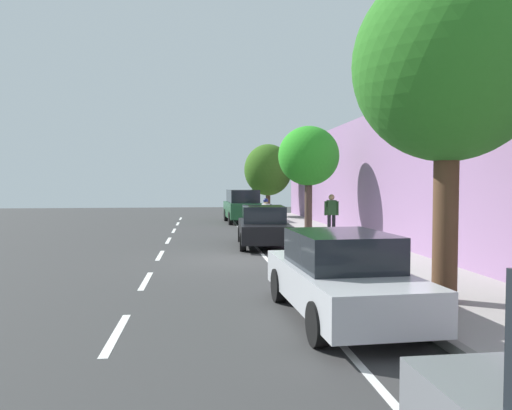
{
  "coord_description": "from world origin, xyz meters",
  "views": [
    {
      "loc": [
        -1.33,
        -14.97,
        2.38
      ],
      "look_at": [
        1.4,
        8.86,
        1.3
      ],
      "focal_mm": 34.12,
      "sensor_mm": 36.0,
      "label": 1
    }
  ],
  "objects_px": {
    "parked_sedan_black_mid": "(263,226)",
    "street_tree_corner": "(268,170)",
    "parked_suv_green_far": "(242,206)",
    "cyclist_with_backpack": "(266,211)",
    "parked_sedan_silver_second": "(340,276)",
    "fire_hydrant": "(274,216)",
    "street_tree_far_end": "(309,157)",
    "pedestrian_on_phone": "(331,212)",
    "bicycle_at_curb": "(261,222)",
    "street_tree_mid_block": "(448,66)"
  },
  "relations": [
    {
      "from": "parked_sedan_silver_second",
      "to": "parked_suv_green_far",
      "type": "distance_m",
      "value": 20.99
    },
    {
      "from": "fire_hydrant",
      "to": "street_tree_corner",
      "type": "bearing_deg",
      "value": 84.78
    },
    {
      "from": "street_tree_mid_block",
      "to": "street_tree_corner",
      "type": "bearing_deg",
      "value": 90.0
    },
    {
      "from": "parked_sedan_silver_second",
      "to": "street_tree_corner",
      "type": "height_order",
      "value": "street_tree_corner"
    },
    {
      "from": "pedestrian_on_phone",
      "to": "street_tree_corner",
      "type": "bearing_deg",
      "value": 94.28
    },
    {
      "from": "parked_sedan_black_mid",
      "to": "street_tree_far_end",
      "type": "height_order",
      "value": "street_tree_far_end"
    },
    {
      "from": "parked_sedan_black_mid",
      "to": "parked_suv_green_far",
      "type": "bearing_deg",
      "value": 89.11
    },
    {
      "from": "cyclist_with_backpack",
      "to": "pedestrian_on_phone",
      "type": "xyz_separation_m",
      "value": [
        2.22,
        -4.16,
        0.17
      ]
    },
    {
      "from": "parked_suv_green_far",
      "to": "pedestrian_on_phone",
      "type": "bearing_deg",
      "value": -72.12
    },
    {
      "from": "parked_sedan_black_mid",
      "to": "street_tree_far_end",
      "type": "bearing_deg",
      "value": 43.0
    },
    {
      "from": "fire_hydrant",
      "to": "street_tree_far_end",
      "type": "bearing_deg",
      "value": -84.05
    },
    {
      "from": "pedestrian_on_phone",
      "to": "fire_hydrant",
      "type": "bearing_deg",
      "value": 104.4
    },
    {
      "from": "street_tree_far_end",
      "to": "pedestrian_on_phone",
      "type": "relative_size",
      "value": 2.64
    },
    {
      "from": "pedestrian_on_phone",
      "to": "fire_hydrant",
      "type": "height_order",
      "value": "pedestrian_on_phone"
    },
    {
      "from": "bicycle_at_curb",
      "to": "street_tree_mid_block",
      "type": "bearing_deg",
      "value": -84.64
    },
    {
      "from": "bicycle_at_curb",
      "to": "fire_hydrant",
      "type": "xyz_separation_m",
      "value": [
        0.9,
        1.42,
        0.19
      ]
    },
    {
      "from": "parked_sedan_black_mid",
      "to": "cyclist_with_backpack",
      "type": "distance_m",
      "value": 6.06
    },
    {
      "from": "bicycle_at_curb",
      "to": "street_tree_far_end",
      "type": "distance_m",
      "value": 5.57
    },
    {
      "from": "cyclist_with_backpack",
      "to": "street_tree_mid_block",
      "type": "bearing_deg",
      "value": -85.32
    },
    {
      "from": "street_tree_corner",
      "to": "street_tree_far_end",
      "type": "bearing_deg",
      "value": -90.0
    },
    {
      "from": "parked_sedan_black_mid",
      "to": "parked_suv_green_far",
      "type": "relative_size",
      "value": 0.94
    },
    {
      "from": "parked_suv_green_far",
      "to": "street_tree_far_end",
      "type": "height_order",
      "value": "street_tree_far_end"
    },
    {
      "from": "parked_suv_green_far",
      "to": "bicycle_at_curb",
      "type": "relative_size",
      "value": 2.96
    },
    {
      "from": "street_tree_mid_block",
      "to": "parked_sedan_black_mid",
      "type": "bearing_deg",
      "value": 103.0
    },
    {
      "from": "parked_suv_green_far",
      "to": "street_tree_corner",
      "type": "xyz_separation_m",
      "value": [
        2.03,
        3.39,
        2.25
      ]
    },
    {
      "from": "street_tree_far_end",
      "to": "fire_hydrant",
      "type": "bearing_deg",
      "value": 95.95
    },
    {
      "from": "cyclist_with_backpack",
      "to": "street_tree_corner",
      "type": "bearing_deg",
      "value": 81.44
    },
    {
      "from": "parked_sedan_silver_second",
      "to": "pedestrian_on_phone",
      "type": "relative_size",
      "value": 2.55
    },
    {
      "from": "parked_suv_green_far",
      "to": "bicycle_at_curb",
      "type": "distance_m",
      "value": 4.71
    },
    {
      "from": "bicycle_at_curb",
      "to": "street_tree_mid_block",
      "type": "height_order",
      "value": "street_tree_mid_block"
    },
    {
      "from": "parked_suv_green_far",
      "to": "fire_hydrant",
      "type": "distance_m",
      "value": 3.54
    },
    {
      "from": "fire_hydrant",
      "to": "cyclist_with_backpack",
      "type": "bearing_deg",
      "value": -109.79
    },
    {
      "from": "cyclist_with_backpack",
      "to": "street_tree_corner",
      "type": "xyz_separation_m",
      "value": [
        1.27,
        8.46,
        2.29
      ]
    },
    {
      "from": "cyclist_with_backpack",
      "to": "pedestrian_on_phone",
      "type": "relative_size",
      "value": 0.93
    },
    {
      "from": "parked_sedan_black_mid",
      "to": "cyclist_with_backpack",
      "type": "relative_size",
      "value": 2.76
    },
    {
      "from": "parked_suv_green_far",
      "to": "fire_hydrant",
      "type": "xyz_separation_m",
      "value": [
        1.43,
        -3.21,
        -0.44
      ]
    },
    {
      "from": "street_tree_mid_block",
      "to": "fire_hydrant",
      "type": "relative_size",
      "value": 7.43
    },
    {
      "from": "street_tree_far_end",
      "to": "pedestrian_on_phone",
      "type": "bearing_deg",
      "value": -14.16
    },
    {
      "from": "cyclist_with_backpack",
      "to": "street_tree_far_end",
      "type": "height_order",
      "value": "street_tree_far_end"
    },
    {
      "from": "street_tree_corner",
      "to": "fire_hydrant",
      "type": "relative_size",
      "value": 5.79
    },
    {
      "from": "cyclist_with_backpack",
      "to": "street_tree_mid_block",
      "type": "relative_size",
      "value": 0.26
    },
    {
      "from": "parked_sedan_silver_second",
      "to": "parked_suv_green_far",
      "type": "height_order",
      "value": "parked_suv_green_far"
    },
    {
      "from": "cyclist_with_backpack",
      "to": "fire_hydrant",
      "type": "height_order",
      "value": "cyclist_with_backpack"
    },
    {
      "from": "bicycle_at_curb",
      "to": "parked_sedan_silver_second",
      "type": "bearing_deg",
      "value": -92.2
    },
    {
      "from": "parked_suv_green_far",
      "to": "bicycle_at_curb",
      "type": "height_order",
      "value": "parked_suv_green_far"
    },
    {
      "from": "cyclist_with_backpack",
      "to": "street_tree_far_end",
      "type": "distance_m",
      "value": 4.83
    },
    {
      "from": "parked_suv_green_far",
      "to": "cyclist_with_backpack",
      "type": "bearing_deg",
      "value": -81.46
    },
    {
      "from": "parked_sedan_black_mid",
      "to": "street_tree_corner",
      "type": "distance_m",
      "value": 14.82
    },
    {
      "from": "parked_sedan_black_mid",
      "to": "bicycle_at_curb",
      "type": "bearing_deg",
      "value": 83.7
    },
    {
      "from": "parked_sedan_silver_second",
      "to": "street_tree_mid_block",
      "type": "relative_size",
      "value": 0.72
    }
  ]
}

